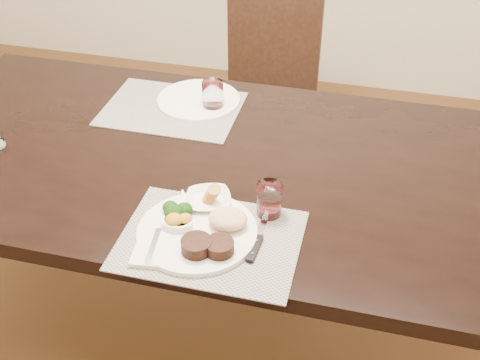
% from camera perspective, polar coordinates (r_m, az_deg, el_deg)
% --- Properties ---
extents(ground_plane, '(4.50, 4.50, 0.00)m').
position_cam_1_polar(ground_plane, '(2.36, -2.54, -12.91)').
color(ground_plane, '#492D17').
rests_on(ground_plane, ground).
extents(dining_table, '(2.00, 1.00, 0.75)m').
position_cam_1_polar(dining_table, '(1.90, -3.09, 0.13)').
color(dining_table, black).
rests_on(dining_table, ground).
extents(chair_far, '(0.42, 0.42, 0.90)m').
position_cam_1_polar(chair_far, '(2.75, 2.66, 8.82)').
color(chair_far, black).
rests_on(chair_far, ground).
extents(placemat_near, '(0.46, 0.34, 0.00)m').
position_cam_1_polar(placemat_near, '(1.55, -2.85, -5.71)').
color(placemat_near, gray).
rests_on(placemat_near, dining_table).
extents(placemat_far, '(0.46, 0.34, 0.00)m').
position_cam_1_polar(placemat_far, '(2.10, -6.47, 6.74)').
color(placemat_far, gray).
rests_on(placemat_far, dining_table).
extents(dinner_plate, '(0.31, 0.31, 0.06)m').
position_cam_1_polar(dinner_plate, '(1.55, -3.62, -4.81)').
color(dinner_plate, white).
rests_on(dinner_plate, placemat_near).
extents(napkin_fork, '(0.12, 0.19, 0.02)m').
position_cam_1_polar(napkin_fork, '(1.55, -7.89, -5.85)').
color(napkin_fork, white).
rests_on(napkin_fork, placemat_near).
extents(steak_knife, '(0.03, 0.23, 0.01)m').
position_cam_1_polar(steak_knife, '(1.54, 1.62, -5.88)').
color(steak_knife, white).
rests_on(steak_knife, placemat_near).
extents(cracker_bowl, '(0.16, 0.16, 0.05)m').
position_cam_1_polar(cracker_bowl, '(1.65, -2.99, -1.90)').
color(cracker_bowl, white).
rests_on(cracker_bowl, placemat_near).
extents(sauce_ramekin, '(0.08, 0.13, 0.07)m').
position_cam_1_polar(sauce_ramekin, '(1.58, -5.96, -4.13)').
color(sauce_ramekin, white).
rests_on(sauce_ramekin, placemat_near).
extents(wine_glass_near, '(0.07, 0.07, 0.09)m').
position_cam_1_polar(wine_glass_near, '(1.60, 2.79, -2.00)').
color(wine_glass_near, silver).
rests_on(wine_glass_near, placemat_near).
extents(far_plate, '(0.29, 0.29, 0.01)m').
position_cam_1_polar(far_plate, '(2.13, -3.95, 7.58)').
color(far_plate, white).
rests_on(far_plate, placemat_far).
extents(wine_glass_far, '(0.07, 0.07, 0.10)m').
position_cam_1_polar(wine_glass_far, '(2.06, -2.60, 7.88)').
color(wine_glass_far, silver).
rests_on(wine_glass_far, placemat_far).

